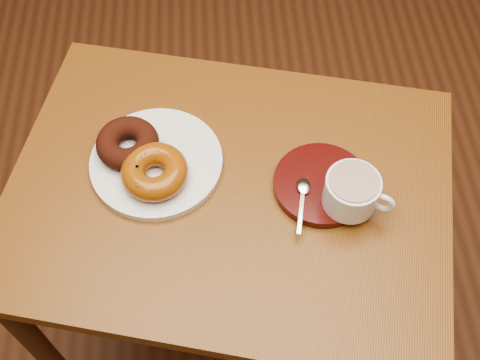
{
  "coord_description": "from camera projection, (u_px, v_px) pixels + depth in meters",
  "views": [
    {
      "loc": [
        -0.3,
        -0.53,
        1.61
      ],
      "look_at": [
        -0.26,
        0.03,
        0.74
      ],
      "focal_mm": 45.0,
      "sensor_mm": 36.0,
      "label": 1
    }
  ],
  "objects": [
    {
      "name": "donut_plate",
      "position": [
        156.0,
        162.0,
        1.07
      ],
      "size": [
        0.29,
        0.29,
        0.01
      ],
      "primitive_type": "cylinder",
      "rotation": [
        0.0,
        0.0,
        -0.27
      ],
      "color": "silver",
      "rests_on": "cafe_table"
    },
    {
      "name": "cafe_table",
      "position": [
        230.0,
        219.0,
        1.14
      ],
      "size": [
        0.88,
        0.74,
        0.72
      ],
      "rotation": [
        0.0,
        0.0,
        -0.24
      ],
      "color": "brown",
      "rests_on": "ground"
    },
    {
      "name": "teaspoon",
      "position": [
        303.0,
        191.0,
        1.02
      ],
      "size": [
        0.03,
        0.11,
        0.01
      ],
      "rotation": [
        0.0,
        0.0,
        -0.2
      ],
      "color": "silver",
      "rests_on": "saucer"
    },
    {
      "name": "coffee_cup",
      "position": [
        352.0,
        191.0,
        0.98
      ],
      "size": [
        0.11,
        0.09,
        0.06
      ],
      "rotation": [
        0.0,
        0.0,
        -0.51
      ],
      "color": "silver",
      "rests_on": "saucer"
    },
    {
      "name": "donut_cinnamon",
      "position": [
        128.0,
        143.0,
        1.06
      ],
      "size": [
        0.16,
        0.16,
        0.04
      ],
      "primitive_type": "torus",
      "rotation": [
        0.0,
        0.0,
        -0.67
      ],
      "color": "#37130B",
      "rests_on": "donut_plate"
    },
    {
      "name": "ground",
      "position": [
        336.0,
        330.0,
        1.65
      ],
      "size": [
        6.0,
        6.0,
        0.0
      ],
      "primitive_type": "plane",
      "color": "#58301B",
      "rests_on": "ground"
    },
    {
      "name": "donut_caramel",
      "position": [
        155.0,
        172.0,
        1.02
      ],
      "size": [
        0.14,
        0.14,
        0.04
      ],
      "rotation": [
        0.0,
        0.0,
        -0.27
      ],
      "color": "#8B480F",
      "rests_on": "donut_plate"
    },
    {
      "name": "saucer",
      "position": [
        321.0,
        185.0,
        1.04
      ],
      "size": [
        0.17,
        0.17,
        0.02
      ],
      "primitive_type": "cylinder",
      "rotation": [
        0.0,
        0.0,
        -0.05
      ],
      "color": "#3A0908",
      "rests_on": "cafe_table"
    }
  ]
}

